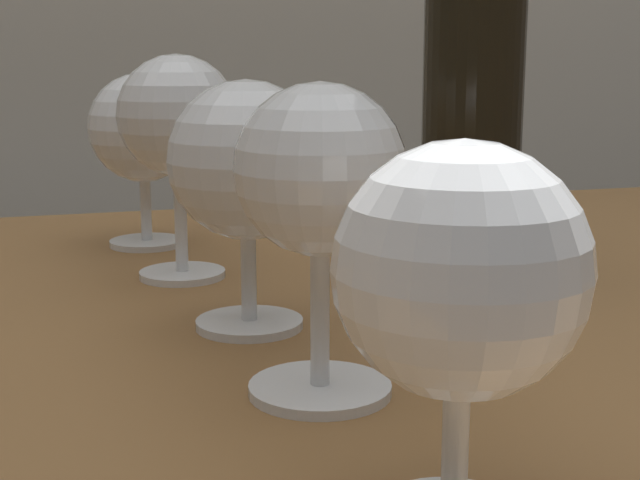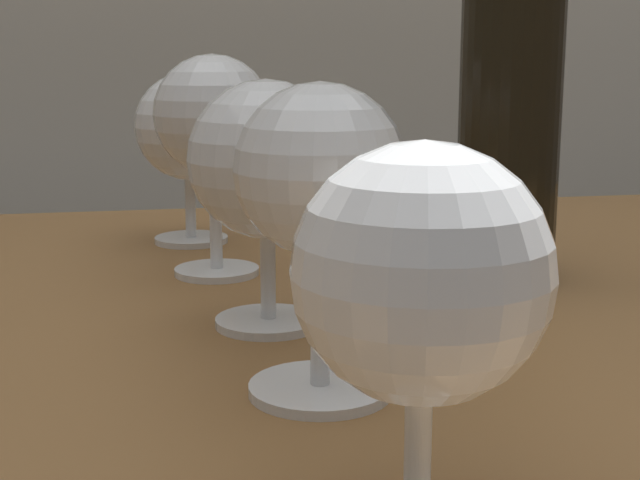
% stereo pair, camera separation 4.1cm
% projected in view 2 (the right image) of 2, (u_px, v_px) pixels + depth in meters
% --- Properties ---
extents(dining_table, '(1.25, 0.79, 0.72)m').
position_uv_depth(dining_table, '(264.00, 455.00, 0.58)').
color(dining_table, brown).
rests_on(dining_table, ground_plane).
extents(wine_glass_chardonnay, '(0.08, 0.08, 0.13)m').
position_uv_depth(wine_glass_chardonnay, '(422.00, 275.00, 0.28)').
color(wine_glass_chardonnay, white).
rests_on(wine_glass_chardonnay, dining_table).
extents(wine_glass_port, '(0.08, 0.08, 0.15)m').
position_uv_depth(wine_glass_port, '(320.00, 180.00, 0.41)').
color(wine_glass_port, white).
rests_on(wine_glass_port, dining_table).
extents(wine_glass_empty, '(0.09, 0.09, 0.14)m').
position_uv_depth(wine_glass_empty, '(264.00, 164.00, 0.51)').
color(wine_glass_empty, white).
rests_on(wine_glass_empty, dining_table).
extents(wine_glass_rose, '(0.08, 0.08, 0.16)m').
position_uv_depth(wine_glass_rose, '(213.00, 118.00, 0.64)').
color(wine_glass_rose, white).
rests_on(wine_glass_rose, dining_table).
extents(wine_glass_merlot, '(0.09, 0.09, 0.14)m').
position_uv_depth(wine_glass_merlot, '(188.00, 130.00, 0.75)').
color(wine_glass_merlot, white).
rests_on(wine_glass_merlot, dining_table).
extents(wine_bottle, '(0.07, 0.07, 0.32)m').
position_uv_depth(wine_bottle, '(510.00, 103.00, 0.62)').
color(wine_bottle, black).
rests_on(wine_bottle, dining_table).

